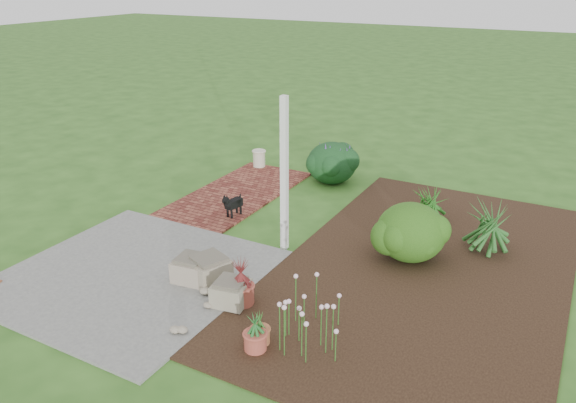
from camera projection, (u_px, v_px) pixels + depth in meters
The scene contains 18 objects.
ground at pixel (266, 247), 9.16m from camera, with size 80.00×80.00×0.00m, color #2C581B.
concrete_patio at pixel (132, 275), 8.29m from camera, with size 3.50×3.50×0.04m, color slate.
brick_path at pixel (238, 193), 11.33m from camera, with size 1.60×3.50×0.04m, color #5B231C.
garden_bed at pixel (425, 269), 8.45m from camera, with size 4.00×7.00×0.03m, color black.
veranda_post at pixel (284, 176), 8.63m from camera, with size 0.10×0.10×2.50m, color white.
stone_trough_near at pixel (231, 293), 7.50m from camera, with size 0.44×0.44×0.30m, color gray.
stone_trough_mid at pixel (192, 269), 8.08m from camera, with size 0.47×0.47×0.31m, color gray.
stone_trough_far at pixel (209, 270), 8.02m from camera, with size 0.50×0.50×0.34m, color #7C715C.
black_dog at pixel (232, 203), 10.12m from camera, with size 0.20×0.49×0.43m.
cream_ceramic_urn at pixel (259, 159), 12.75m from camera, with size 0.28×0.28×0.37m, color beige.
evergreen_shrub at pixel (411, 231), 8.61m from camera, with size 1.07×1.07×0.91m, color #0A3D0B.
agapanthus_clump_back at pixel (489, 222), 8.84m from camera, with size 1.06×1.06×0.95m, color #0F3D17, non-canonical shape.
agapanthus_clump_front at pixel (429, 201), 9.92m from camera, with size 0.84×0.84×0.74m, color #0B410D, non-canonical shape.
pink_flower_patch at pixel (311, 315), 6.71m from camera, with size 1.05×1.05×0.67m, color #113D0F, non-canonical shape.
terracotta_pot_bronze at pixel (242, 294), 7.52m from camera, with size 0.34×0.34×0.27m, color #9E4435.
terracotta_pot_small_left at pixel (255, 341), 6.60m from camera, with size 0.27×0.27×0.22m, color #A74838.
terracotta_pot_small_right at pixel (260, 335), 6.73m from camera, with size 0.24×0.24×0.20m, color #9A5734.
purple_flowering_bush at pixel (332, 162), 11.83m from camera, with size 1.05×1.05×0.89m, color black.
Camera 1 is at (4.26, -7.00, 4.18)m, focal length 35.00 mm.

